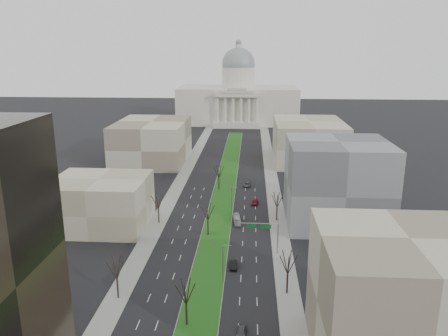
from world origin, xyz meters
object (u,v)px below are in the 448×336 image
at_px(car_red, 255,202).
at_px(car_grey_far, 247,184).
at_px(car_black, 233,264).
at_px(car_grey_near, 241,331).
at_px(box_van, 237,219).

distance_m(car_red, car_grey_far, 19.34).
height_order(car_black, car_grey_far, car_black).
bearing_deg(car_red, car_grey_near, -84.20).
relative_size(car_grey_near, car_grey_far, 0.85).
bearing_deg(box_van, car_black, -96.34).
relative_size(car_grey_near, car_black, 0.87).
bearing_deg(box_van, car_red, 64.52).
xyz_separation_m(car_grey_near, car_black, (-2.50, 24.94, 0.08)).
distance_m(car_red, box_van, 16.63).
bearing_deg(car_black, car_grey_far, 83.99).
distance_m(car_black, car_red, 43.10).
height_order(car_black, car_red, car_black).
distance_m(car_grey_near, car_black, 25.07).
bearing_deg(car_grey_far, car_black, -88.45).
distance_m(car_grey_near, car_red, 67.78).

